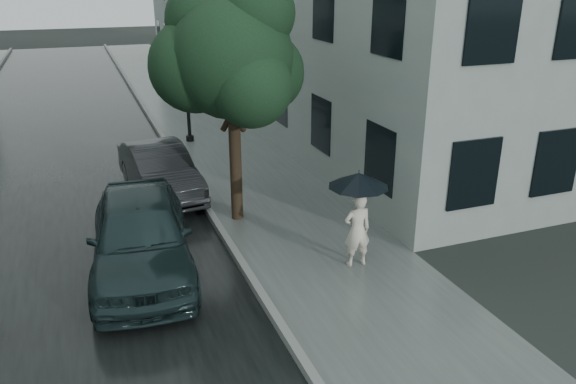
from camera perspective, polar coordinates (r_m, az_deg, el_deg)
name	(u,v)px	position (r m, az deg, el deg)	size (l,w,h in m)	color
ground	(362,308)	(10.16, 7.57, -11.58)	(120.00, 120.00, 0.00)	black
sidewalk	(214,135)	(20.69, -7.54, 5.72)	(3.50, 60.00, 0.01)	slate
kerb_near	(163,138)	(20.35, -12.57, 5.34)	(0.15, 60.00, 0.15)	slate
asphalt_road	(57,151)	(20.22, -22.39, 3.91)	(6.85, 60.00, 0.00)	black
pedestrian	(357,230)	(11.16, 7.05, -3.85)	(0.56, 0.37, 1.53)	silver
umbrella	(359,180)	(10.74, 7.18, 1.24)	(1.35, 1.35, 1.08)	black
street_tree	(230,55)	(12.63, -5.87, 13.66)	(3.52, 3.20, 5.55)	#332619
lamp_post	(180,52)	(19.44, -10.88, 13.83)	(0.82, 0.49, 5.42)	black
car_near	(141,235)	(11.19, -14.74, -4.21)	(1.87, 4.65, 1.58)	#1A2B2D
car_far	(160,170)	(15.13, -12.91, 2.16)	(1.40, 4.02, 1.32)	black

